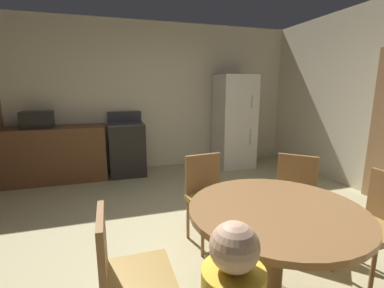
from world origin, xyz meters
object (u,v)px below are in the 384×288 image
Objects in this scene: microwave at (37,119)px; chair_west at (126,272)px; dining_table at (275,230)px; chair_north at (208,193)px; oven_range at (127,149)px; refrigerator at (234,122)px; chair_northeast at (294,194)px; chair_east at (379,221)px.

chair_west is at bearing -71.68° from microwave.
dining_table is 1.31× the size of chair_north.
refrigerator is (2.04, -0.05, 0.41)m from oven_range.
oven_range is 1.26× the size of chair_north.
oven_range reaches higher than chair_northeast.
refrigerator is at bearing -1.51° from oven_range.
oven_range is at bearing 85.84° from chair_west.
chair_northeast is at bearing -68.28° from chair_east.
chair_north is at bearing -75.82° from oven_range.
chair_east is at bearing -47.79° from microwave.
oven_range is 0.62× the size of refrigerator.
microwave is 3.62m from chair_west.
refrigerator is 1.55× the size of dining_table.
refrigerator reaches higher than dining_table.
chair_west is (1.13, -3.40, -0.53)m from microwave.
chair_northeast is (-0.63, -2.66, -0.38)m from refrigerator.
dining_table is 0.97m from chair_east.
dining_table is at bearing -58.39° from microwave.
chair_north and chair_east have the same top height.
refrigerator is 2.81m from chair_north.
chair_north is at bearing 96.76° from dining_table.
chair_west is at bearing -124.23° from refrigerator.
dining_table is at bearing -77.87° from oven_range.
microwave is 0.51× the size of chair_west.
chair_east is 1.93m from chair_west.
microwave is at bearing 108.09° from chair_west.
refrigerator is 3.60m from dining_table.
chair_northeast and chair_north have the same top height.
chair_north is 1.00× the size of chair_west.
chair_east is (0.96, 0.03, -0.10)m from dining_table.
refrigerator is 3.41m from microwave.
chair_northeast is (0.68, 0.68, -0.10)m from dining_table.
dining_table is 1.31× the size of chair_east.
oven_range is 2.09m from refrigerator.
chair_west is (-1.93, -0.03, 0.00)m from chair_east.
chair_northeast reaches higher than dining_table.
microwave is at bearing -49.51° from chair_east.
chair_north is at bearing -64.19° from chair_northeast.
chair_northeast is 0.84m from chair_north.
chair_north is (-1.43, -2.39, -0.38)m from refrigerator.
chair_northeast is 1.00× the size of chair_east.
chair_west is at bearing -93.93° from oven_range.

